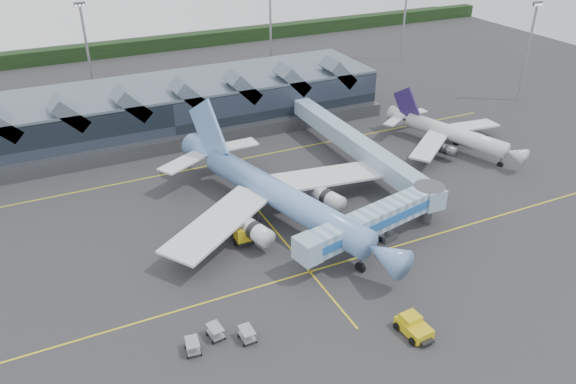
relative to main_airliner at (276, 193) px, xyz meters
name	(u,v)px	position (x,y,z in m)	size (l,w,h in m)	color
ground	(284,241)	(-1.46, -6.08, -4.44)	(260.00, 260.00, 0.00)	#262528
taxi_stripes	(257,209)	(-1.46, 3.92, -4.43)	(120.00, 60.00, 0.01)	gold
tree_line_far	(127,48)	(-1.46, 103.92, -2.44)	(260.00, 4.00, 4.00)	black
terminal	(162,109)	(-6.53, 41.27, 0.44)	(90.00, 22.25, 12.52)	black
light_masts	(251,40)	(19.54, 56.72, 8.05)	(132.40, 42.56, 22.45)	gray
main_airliner	(276,193)	(0.00, 0.00, 0.00)	(39.34, 46.19, 15.09)	#678BD1
regional_jet	(450,133)	(40.86, 9.30, -1.25)	(25.55, 28.61, 10.03)	silver
jet_bridge	(383,217)	(10.96, -12.17, -0.26)	(26.57, 8.94, 6.05)	#668EAB
fuel_truck	(235,221)	(-6.83, -0.74, -2.65)	(2.99, 9.54, 3.19)	black
pushback_tug	(414,326)	(3.91, -29.29, -3.51)	(3.21, 4.83, 2.07)	gold
baggage_carts	(219,337)	(-16.65, -21.31, -3.57)	(7.66, 4.23, 1.54)	#9A9CA2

